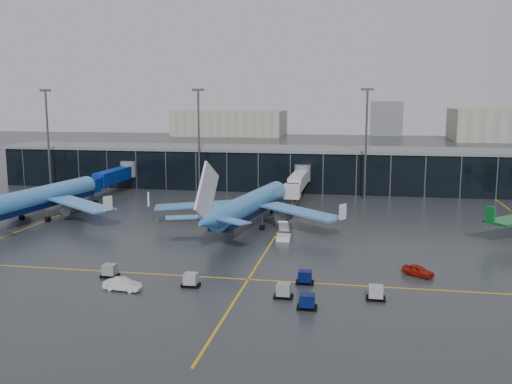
% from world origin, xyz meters
% --- Properties ---
extents(ground, '(600.00, 600.00, 0.00)m').
position_xyz_m(ground, '(0.00, 0.00, 0.00)').
color(ground, '#282B2D').
rests_on(ground, ground).
extents(terminal_pier, '(142.00, 17.00, 10.70)m').
position_xyz_m(terminal_pier, '(0.00, 62.00, 5.42)').
color(terminal_pier, black).
rests_on(terminal_pier, ground).
extents(jet_bridges, '(94.00, 27.50, 7.20)m').
position_xyz_m(jet_bridges, '(-35.00, 42.99, 4.55)').
color(jet_bridges, '#595B60').
rests_on(jet_bridges, ground).
extents(flood_masts, '(203.00, 0.50, 25.50)m').
position_xyz_m(flood_masts, '(5.00, 50.00, 13.81)').
color(flood_masts, '#595B60').
rests_on(flood_masts, ground).
extents(distant_hangars, '(260.00, 71.00, 22.00)m').
position_xyz_m(distant_hangars, '(49.94, 270.08, 8.79)').
color(distant_hangars, '#B2AD99').
rests_on(distant_hangars, ground).
extents(taxi_lines, '(220.00, 120.00, 0.02)m').
position_xyz_m(taxi_lines, '(10.00, 10.61, 0.01)').
color(taxi_lines, gold).
rests_on(taxi_lines, ground).
extents(airliner_arkefly, '(42.67, 47.31, 13.30)m').
position_xyz_m(airliner_arkefly, '(-36.78, 15.04, 6.65)').
color(airliner_arkefly, '#428AD9').
rests_on(airliner_arkefly, ground).
extents(airliner_klm_near, '(43.60, 47.91, 13.08)m').
position_xyz_m(airliner_klm_near, '(4.44, 15.76, 6.54)').
color(airliner_klm_near, '#3E82CC').
rests_on(airliner_klm_near, ground).
extents(baggage_carts, '(36.03, 10.16, 1.70)m').
position_xyz_m(baggage_carts, '(12.13, -19.48, 0.76)').
color(baggage_carts, black).
rests_on(baggage_carts, ground).
extents(mobile_airstair, '(2.25, 3.23, 3.45)m').
position_xyz_m(mobile_airstair, '(11.72, 6.65, 0.77)').
color(mobile_airstair, white).
rests_on(mobile_airstair, ground).
extents(service_van_red, '(4.42, 3.90, 1.44)m').
position_xyz_m(service_van_red, '(31.59, -9.48, 0.72)').
color(service_van_red, '#A0170C').
rests_on(service_van_red, ground).
extents(service_van_white, '(4.76, 2.04, 1.53)m').
position_xyz_m(service_van_white, '(-4.11, -21.89, 0.76)').
color(service_van_white, silver).
rests_on(service_van_white, ground).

